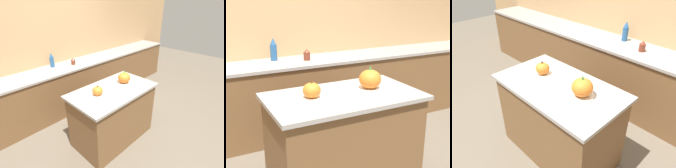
% 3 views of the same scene
% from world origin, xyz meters
% --- Properties ---
extents(wall_back, '(8.00, 0.06, 2.50)m').
position_xyz_m(wall_back, '(0.00, 1.61, 1.25)').
color(wall_back, tan).
rests_on(wall_back, ground_plane).
extents(kitchen_island, '(1.29, 0.74, 0.89)m').
position_xyz_m(kitchen_island, '(0.00, 0.00, 0.45)').
color(kitchen_island, brown).
rests_on(kitchen_island, ground_plane).
extents(back_counter, '(6.00, 0.60, 0.92)m').
position_xyz_m(back_counter, '(0.00, 1.28, 0.46)').
color(back_counter, brown).
rests_on(back_counter, ground_plane).
extents(pumpkin_cake_left, '(0.22, 0.22, 0.16)m').
position_xyz_m(pumpkin_cake_left, '(-0.27, 0.03, 0.96)').
color(pumpkin_cake_left, silver).
rests_on(pumpkin_cake_left, kitchen_island).
extents(pumpkin_cake_right, '(0.22, 0.22, 0.21)m').
position_xyz_m(pumpkin_cake_right, '(0.27, 0.03, 0.98)').
color(pumpkin_cake_right, silver).
rests_on(pumpkin_cake_right, kitchen_island).
extents(bottle_tall, '(0.08, 0.08, 0.27)m').
position_xyz_m(bottle_tall, '(-0.18, 1.43, 1.04)').
color(bottle_tall, '#235184').
rests_on(bottle_tall, back_counter).
extents(bottle_short, '(0.08, 0.08, 0.14)m').
position_xyz_m(bottle_short, '(0.18, 1.27, 0.98)').
color(bottle_short, maroon).
rests_on(bottle_short, back_counter).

